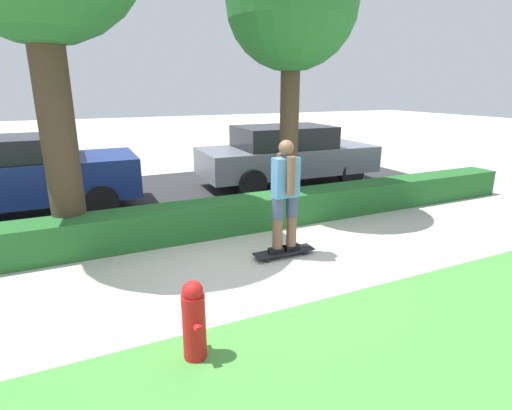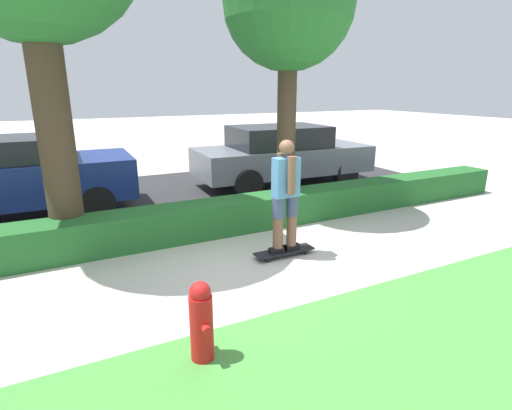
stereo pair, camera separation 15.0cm
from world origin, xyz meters
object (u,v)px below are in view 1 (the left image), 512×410
object	(u,v)px
skater_person	(285,194)
parked_car_middle	(287,154)
parked_car_front	(24,174)
skateboard	(284,252)
tree_mid	(292,6)
fire_hydrant	(194,320)

from	to	relation	value
skater_person	parked_car_middle	world-z (taller)	skater_person
parked_car_front	parked_car_middle	size ratio (longest dim) A/B	0.92
skateboard	parked_car_front	world-z (taller)	parked_car_front
parked_car_front	parked_car_middle	world-z (taller)	parked_car_front
skateboard	tree_mid	distance (m)	4.09
tree_mid	skater_person	bearing A→B (deg)	-120.52
tree_mid	parked_car_middle	world-z (taller)	tree_mid
skateboard	parked_car_front	bearing A→B (deg)	132.31
parked_car_middle	fire_hydrant	distance (m)	6.80
skater_person	fire_hydrant	bearing A→B (deg)	-137.79
tree_mid	fire_hydrant	bearing A→B (deg)	-130.05
parked_car_middle	fire_hydrant	size ratio (longest dim) A/B	5.73
skateboard	parked_car_front	xyz separation A→B (m)	(-3.46, 3.80, 0.71)
skateboard	fire_hydrant	distance (m)	2.46
tree_mid	parked_car_front	bearing A→B (deg)	154.94
skateboard	parked_car_middle	bearing A→B (deg)	60.59
skateboard	skater_person	size ratio (longest dim) A/B	0.57
parked_car_middle	skateboard	bearing A→B (deg)	-117.61
parked_car_middle	fire_hydrant	xyz separation A→B (m)	(-3.98, -5.50, -0.38)
skateboard	parked_car_middle	world-z (taller)	parked_car_middle
skater_person	fire_hydrant	xyz separation A→B (m)	(-1.81, -1.64, -0.55)
skater_person	skateboard	bearing A→B (deg)	0.00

